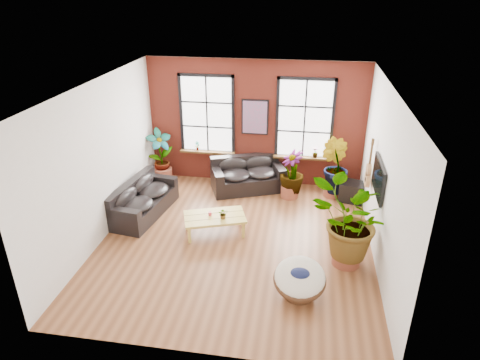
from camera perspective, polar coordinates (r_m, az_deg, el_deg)
The scene contains 19 objects.
room at distance 9.07m, azimuth -0.45°, elevation 1.63°, with size 6.04×6.54×3.54m.
sofa_back at distance 11.94m, azimuth 1.00°, elevation 0.63°, with size 2.18×1.62×0.90m.
sofa_left at distance 10.95m, azimuth -12.96°, elevation -2.61°, with size 1.20×2.23×0.84m.
coffee_table at distance 9.89m, azimuth -3.41°, elevation -5.06°, with size 1.57×1.20×0.53m.
papasan_chair at distance 8.14m, azimuth 7.96°, elevation -12.96°, with size 0.98×1.00×0.73m.
poster at distance 11.82m, azimuth 2.00°, elevation 8.37°, with size 0.74×0.06×0.98m.
tv_wall_unit at distance 9.58m, azimuth 17.59°, elevation 0.39°, with size 0.13×1.86×1.20m.
media_box at distance 11.74m, azimuth 14.73°, elevation -1.50°, with size 0.73×0.66×0.52m.
pot_back_left at distance 12.69m, azimuth -10.20°, elevation 0.72°, with size 0.55×0.55×0.39m.
pot_back_right at distance 11.90m, azimuth 12.15°, elevation -1.33°, with size 0.51×0.51×0.33m.
pot_right_wall at distance 9.23m, azimuth 13.99°, elevation -9.65°, with size 0.77×0.77×0.42m.
pot_mid at distance 11.65m, azimuth 6.60°, elevation -1.49°, with size 0.50×0.50×0.34m.
floor_plant_back_left at distance 12.45m, azimuth -10.58°, elevation 3.54°, with size 0.75×0.51×1.42m, color #185015.
floor_plant_back_right at distance 11.62m, azimuth 12.42°, elevation 1.81°, with size 0.80×0.64×1.45m, color #185015.
floor_plant_right_wall at distance 8.81m, azimuth 14.35°, elevation -5.53°, with size 1.49×1.29×1.66m, color #185015.
floor_plant_mid at distance 11.45m, azimuth 6.94°, elevation 1.09°, with size 0.66×0.66×1.18m, color #185015.
table_plant at distance 9.69m, azimuth -2.24°, elevation -4.51°, with size 0.23×0.20×0.25m, color #185015.
sill_plant_left at distance 12.37m, azimuth -5.72°, elevation 4.55°, with size 0.14×0.10×0.27m, color #185015.
sill_plant_right at distance 11.99m, azimuth 10.00°, elevation 3.61°, with size 0.15×0.15×0.27m, color #185015.
Camera 1 is at (1.39, -8.05, 5.38)m, focal length 32.00 mm.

